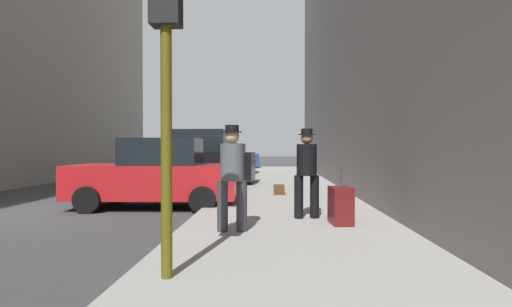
% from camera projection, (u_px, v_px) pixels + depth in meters
% --- Properties ---
extents(ground_plane, '(120.00, 120.00, 0.00)m').
position_uv_depth(ground_plane, '(38.00, 212.00, 9.58)').
color(ground_plane, '#38383A').
extents(sidewalk, '(4.00, 40.00, 0.15)m').
position_uv_depth(sidewalk, '(288.00, 211.00, 9.34)').
color(sidewalk, gray).
rests_on(sidewalk, ground_plane).
extents(parked_red_hatchback, '(4.26, 2.17, 1.79)m').
position_uv_depth(parked_red_hatchback, '(157.00, 175.00, 10.30)').
color(parked_red_hatchback, '#B2191E').
rests_on(parked_red_hatchback, ground_plane).
extents(parked_black_suv, '(4.67, 2.19, 2.25)m').
position_uv_depth(parked_black_suv, '(197.00, 161.00, 15.72)').
color(parked_black_suv, black).
rests_on(parked_black_suv, ground_plane).
extents(parked_dark_green_sedan, '(4.26, 2.17, 1.79)m').
position_uv_depth(parked_dark_green_sedan, '(218.00, 160.00, 22.06)').
color(parked_dark_green_sedan, '#193828').
rests_on(parked_dark_green_sedan, ground_plane).
extents(parked_blue_sedan, '(4.22, 2.10, 1.79)m').
position_uv_depth(parked_blue_sedan, '(230.00, 157.00, 28.06)').
color(parked_blue_sedan, navy).
rests_on(parked_blue_sedan, ground_plane).
extents(fire_hydrant, '(0.42, 0.22, 0.70)m').
position_uv_depth(fire_hydrant, '(234.00, 181.00, 12.48)').
color(fire_hydrant, red).
rests_on(fire_hydrant, sidewalk).
extents(traffic_light, '(0.32, 0.32, 3.60)m').
position_uv_depth(traffic_light, '(166.00, 35.00, 4.26)').
color(traffic_light, '#514C0F').
rests_on(traffic_light, sidewalk).
extents(pedestrian_with_fedora, '(0.52, 0.45, 1.78)m').
position_uv_depth(pedestrian_with_fedora, '(307.00, 168.00, 7.91)').
color(pedestrian_with_fedora, black).
rests_on(pedestrian_with_fedora, sidewalk).
extents(pedestrian_with_beanie, '(0.51, 0.44, 1.78)m').
position_uv_depth(pedestrian_with_beanie, '(232.00, 172.00, 6.65)').
color(pedestrian_with_beanie, '#333338').
rests_on(pedestrian_with_beanie, sidewalk).
extents(rolling_suitcase, '(0.41, 0.59, 1.04)m').
position_uv_depth(rolling_suitcase, '(341.00, 206.00, 7.28)').
color(rolling_suitcase, '#591414').
rests_on(rolling_suitcase, sidewalk).
extents(duffel_bag, '(0.32, 0.44, 0.28)m').
position_uv_depth(duffel_bag, '(279.00, 190.00, 11.94)').
color(duffel_bag, '#472D19').
rests_on(duffel_bag, sidewalk).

